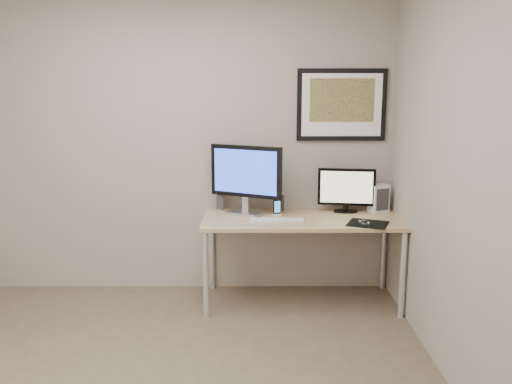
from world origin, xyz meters
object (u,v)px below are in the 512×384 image
desk (301,225)px  monitor_large (246,176)px  speaker_left (220,199)px  fan_unit (379,198)px  speaker_right (281,202)px  framed_art (342,105)px  phone_dock (277,208)px  keyboard (277,220)px  monitor_tv (346,189)px

desk → monitor_large: bearing=164.8°
speaker_left → fan_unit: fan_unit is taller
fan_unit → speaker_right: bearing=157.9°
framed_art → desk: bearing=-136.5°
monitor_large → phone_dock: 0.36m
monitor_large → keyboard: (0.24, -0.24, -0.31)m
fan_unit → phone_dock: bearing=166.2°
speaker_left → keyboard: speaker_left is taller
fan_unit → desk: bearing=173.5°
speaker_left → keyboard: size_ratio=0.43×
framed_art → keyboard: size_ratio=1.68×
framed_art → speaker_left: framed_art is taller
phone_dock → keyboard: 0.19m
framed_art → monitor_tv: bearing=-76.4°
desk → phone_dock: 0.25m
fan_unit → speaker_left: bearing=154.2°
monitor_tv → fan_unit: size_ratio=2.03×
fan_unit → monitor_large: bearing=160.9°
framed_art → phone_dock: size_ratio=5.46×
desk → speaker_right: 0.29m
phone_dock → speaker_left: bearing=133.9°
monitor_large → speaker_right: 0.38m
desk → monitor_large: monitor_large is taller
monitor_large → phone_dock: (0.25, -0.06, -0.25)m
monitor_tv → keyboard: 0.69m
monitor_large → keyboard: bearing=-19.3°
framed_art → monitor_large: (-0.80, -0.21, -0.57)m
monitor_tv → keyboard: monitor_tv is taller
speaker_right → phone_dock: 0.13m
monitor_tv → speaker_left: monitor_tv is taller
desk → fan_unit: 0.72m
framed_art → fan_unit: size_ratio=3.21×
desk → monitor_tv: size_ratio=3.36×
desk → keyboard: keyboard is taller
monitor_tv → monitor_large: bearing=-168.2°
monitor_tv → fan_unit: 0.29m
phone_dock → fan_unit: 0.87m
framed_art → monitor_large: framed_art is taller
phone_dock → keyboard: size_ratio=0.31×
desk → phone_dock: (-0.20, 0.06, 0.13)m
monitor_large → keyboard: size_ratio=1.31×
speaker_left → keyboard: bearing=-46.8°
monitor_large → phone_dock: monitor_large is taller
monitor_large → speaker_right: monitor_large is taller
framed_art → speaker_left: (-1.03, -0.07, -0.80)m
monitor_tv → keyboard: size_ratio=1.07×
keyboard → framed_art: bearing=41.6°
speaker_left → fan_unit: (1.35, -0.07, 0.02)m
speaker_right → phone_dock: size_ratio=1.24×
framed_art → fan_unit: (0.32, -0.14, -0.77)m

